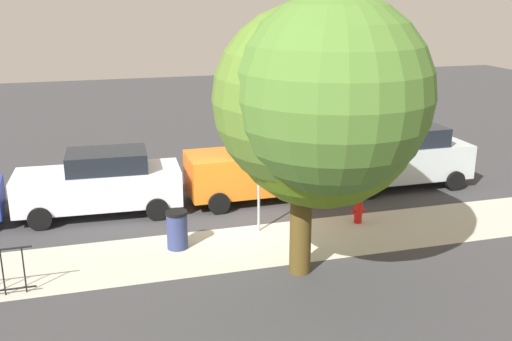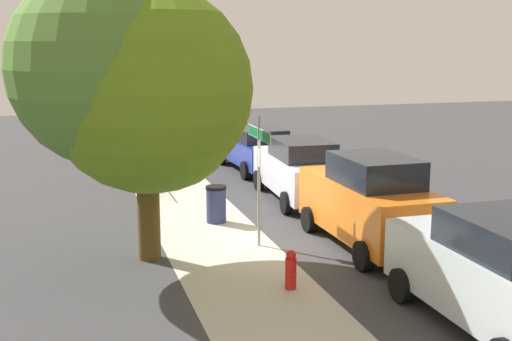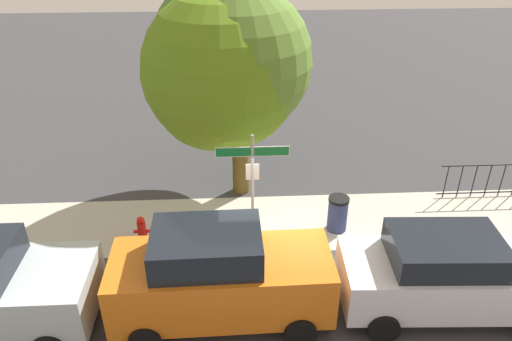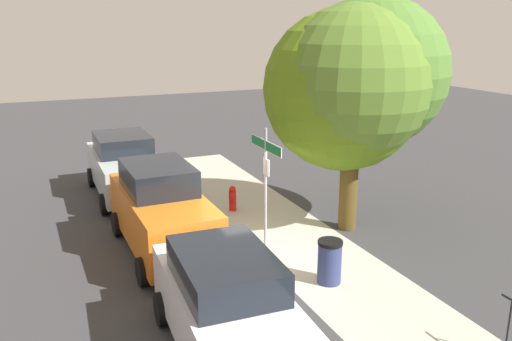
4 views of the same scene
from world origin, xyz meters
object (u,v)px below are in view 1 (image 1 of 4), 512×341
Objects in this scene: shade_tree at (322,106)px; car_silver at (401,156)px; trash_bin at (177,230)px; street_sign at (259,154)px; fire_hydrant at (358,210)px; car_orange at (261,166)px; car_white at (100,183)px.

shade_tree reaches higher than car_silver.
shade_tree reaches higher than trash_bin.
street_sign is 6.22m from car_silver.
street_sign is 3.33m from fire_hydrant.
car_silver is (-5.02, -5.24, -2.88)m from shade_tree.
fire_hydrant is (2.77, 2.67, -0.62)m from car_silver.
street_sign is 0.69× the size of car_silver.
car_silver is at bearing 179.48° from car_orange.
shade_tree is 5.92m from car_orange.
trash_bin is (2.27, 0.50, -1.64)m from street_sign.
fire_hydrant is 0.80× the size of trash_bin.
trash_bin is at bearing 42.74° from car_orange.
car_silver is at bearing -177.41° from car_white.
car_silver is 4.55× the size of trash_bin.
fire_hydrant is at bearing -131.16° from shade_tree.
car_silver reaches higher than fire_hydrant.
trash_bin reaches higher than fire_hydrant.
street_sign reaches higher than trash_bin.
street_sign reaches higher than fire_hydrant.
street_sign is 3.14× the size of trash_bin.
car_orange reaches higher than fire_hydrant.
shade_tree is at bearing 46.27° from car_silver.
fire_hydrant is at bearing -176.63° from trash_bin.
car_white is 4.78× the size of trash_bin.
trash_bin is (7.87, 2.97, -0.51)m from car_silver.
car_orange is at bearing -92.42° from shade_tree.
car_white is (4.00, -2.47, -1.19)m from street_sign.
street_sign is 0.69× the size of car_orange.
street_sign reaches higher than car_orange.
car_orange is at bearing -177.88° from car_white.
shade_tree is 7.81m from car_silver.
car_orange is 4.57× the size of trash_bin.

